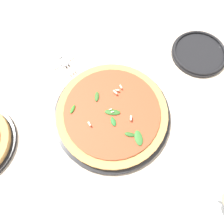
% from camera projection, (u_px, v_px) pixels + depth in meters
% --- Properties ---
extents(ground_plane, '(6.00, 6.00, 0.00)m').
position_uv_depth(ground_plane, '(113.00, 103.00, 0.63)').
color(ground_plane, beige).
extents(pizza_arugula_main, '(0.32, 0.32, 0.05)m').
position_uv_depth(pizza_arugula_main, '(112.00, 114.00, 0.60)').
color(pizza_arugula_main, black).
rests_on(pizza_arugula_main, ground_plane).
extents(napkin, '(0.12, 0.09, 0.01)m').
position_uv_depth(napkin, '(55.00, 52.00, 0.69)').
color(napkin, white).
rests_on(napkin, ground_plane).
extents(fork, '(0.19, 0.06, 0.00)m').
position_uv_depth(fork, '(56.00, 52.00, 0.69)').
color(fork, silver).
rests_on(fork, ground_plane).
extents(side_plate_white, '(0.17, 0.17, 0.02)m').
position_uv_depth(side_plate_white, '(199.00, 53.00, 0.68)').
color(side_plate_white, black).
rests_on(side_plate_white, ground_plane).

